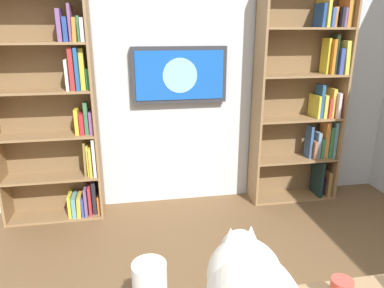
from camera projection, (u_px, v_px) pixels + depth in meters
name	position (u px, v px, depth m)	size (l,w,h in m)	color
wall_back	(176.00, 67.00, 3.30)	(4.52, 0.06, 2.70)	silver
bookshelf_left	(309.00, 97.00, 3.45)	(0.87, 0.28, 2.12)	#937047
bookshelf_right	(57.00, 117.00, 3.10)	(0.87, 0.28, 1.98)	#937047
wall_mounted_tv	(179.00, 75.00, 3.25)	(0.88, 0.07, 0.51)	#333338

